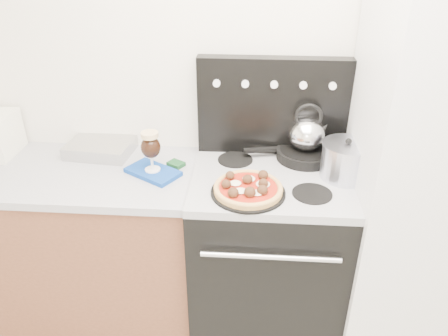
# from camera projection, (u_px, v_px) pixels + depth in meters

# --- Properties ---
(room_shell) EXTENTS (3.52, 3.01, 2.52)m
(room_shell) POSITION_uv_depth(u_px,v_px,m) (255.00, 233.00, 1.17)
(room_shell) COLOR #BAB7AD
(room_shell) RESTS_ON ground
(base_cabinet) EXTENTS (1.45, 0.60, 0.86)m
(base_cabinet) POSITION_uv_depth(u_px,v_px,m) (67.00, 243.00, 2.43)
(base_cabinet) COLOR brown
(base_cabinet) RESTS_ON ground
(countertop) EXTENTS (1.48, 0.63, 0.04)m
(countertop) POSITION_uv_depth(u_px,v_px,m) (52.00, 172.00, 2.21)
(countertop) COLOR #ADADB7
(countertop) RESTS_ON base_cabinet
(stove_body) EXTENTS (0.76, 0.65, 0.88)m
(stove_body) POSITION_uv_depth(u_px,v_px,m) (266.00, 254.00, 2.33)
(stove_body) COLOR black
(stove_body) RESTS_ON ground
(cooktop) EXTENTS (0.76, 0.65, 0.04)m
(cooktop) POSITION_uv_depth(u_px,v_px,m) (271.00, 180.00, 2.11)
(cooktop) COLOR #ADADB2
(cooktop) RESTS_ON stove_body
(backguard) EXTENTS (0.76, 0.08, 0.50)m
(backguard) POSITION_uv_depth(u_px,v_px,m) (272.00, 106.00, 2.22)
(backguard) COLOR black
(backguard) RESTS_ON cooktop
(fridge) EXTENTS (0.64, 0.68, 1.90)m
(fridge) POSITION_uv_depth(u_px,v_px,m) (423.00, 179.00, 2.02)
(fridge) COLOR silver
(fridge) RESTS_ON ground
(foil_sheet) EXTENTS (0.35, 0.28, 0.07)m
(foil_sheet) POSITION_uv_depth(u_px,v_px,m) (101.00, 148.00, 2.33)
(foil_sheet) COLOR silver
(foil_sheet) RESTS_ON countertop
(oven_mitt) EXTENTS (0.30, 0.27, 0.02)m
(oven_mitt) POSITION_uv_depth(u_px,v_px,m) (153.00, 172.00, 2.15)
(oven_mitt) COLOR #103E9A
(oven_mitt) RESTS_ON countertop
(beer_glass) EXTENTS (0.10, 0.10, 0.21)m
(beer_glass) POSITION_uv_depth(u_px,v_px,m) (151.00, 151.00, 2.09)
(beer_glass) COLOR black
(beer_glass) RESTS_ON oven_mitt
(pizza_pan) EXTENTS (0.38, 0.38, 0.01)m
(pizza_pan) POSITION_uv_depth(u_px,v_px,m) (248.00, 192.00, 1.96)
(pizza_pan) COLOR black
(pizza_pan) RESTS_ON cooktop
(pizza) EXTENTS (0.31, 0.31, 0.04)m
(pizza) POSITION_uv_depth(u_px,v_px,m) (248.00, 187.00, 1.95)
(pizza) COLOR #EBC469
(pizza) RESTS_ON pizza_pan
(skillet) EXTENTS (0.34, 0.34, 0.05)m
(skillet) POSITION_uv_depth(u_px,v_px,m) (305.00, 154.00, 2.24)
(skillet) COLOR black
(skillet) RESTS_ON cooktop
(tea_kettle) EXTENTS (0.19, 0.19, 0.21)m
(tea_kettle) POSITION_uv_depth(u_px,v_px,m) (307.00, 131.00, 2.18)
(tea_kettle) COLOR white
(tea_kettle) RESTS_ON skillet
(stock_pot) EXTENTS (0.27, 0.27, 0.16)m
(stock_pot) POSITION_uv_depth(u_px,v_px,m) (346.00, 162.00, 2.05)
(stock_pot) COLOR silver
(stock_pot) RESTS_ON cooktop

